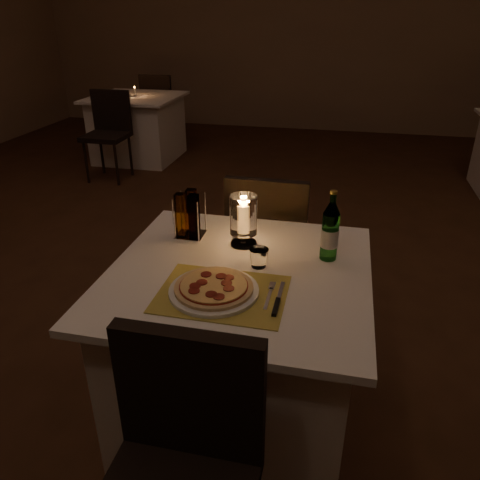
% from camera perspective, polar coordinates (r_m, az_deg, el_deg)
% --- Properties ---
extents(floor, '(8.00, 10.00, 0.02)m').
position_cam_1_polar(floor, '(2.81, -1.64, -9.71)').
color(floor, '#472816').
rests_on(floor, ground).
extents(wall_back, '(8.00, 0.02, 3.00)m').
position_cam_1_polar(wall_back, '(7.24, 8.90, 24.90)').
color(wall_back, '#977657').
rests_on(wall_back, ground).
extents(main_table, '(1.00, 1.00, 0.74)m').
position_cam_1_polar(main_table, '(2.02, -0.13, -12.71)').
color(main_table, white).
rests_on(main_table, ground).
extents(chair_near, '(0.42, 0.42, 0.90)m').
position_cam_1_polar(chair_near, '(1.41, -7.22, -25.04)').
color(chair_near, black).
rests_on(chair_near, ground).
extents(chair_far, '(0.42, 0.42, 0.90)m').
position_cam_1_polar(chair_far, '(2.52, 3.45, 0.50)').
color(chair_far, black).
rests_on(chair_far, ground).
extents(placemat, '(0.45, 0.34, 0.00)m').
position_cam_1_polar(placemat, '(1.66, -2.19, -6.57)').
color(placemat, gold).
rests_on(placemat, main_table).
extents(plate, '(0.32, 0.32, 0.01)m').
position_cam_1_polar(plate, '(1.67, -3.20, -6.18)').
color(plate, white).
rests_on(plate, placemat).
extents(pizza, '(0.28, 0.28, 0.02)m').
position_cam_1_polar(pizza, '(1.66, -3.22, -5.71)').
color(pizza, '#D8B77F').
rests_on(pizza, plate).
extents(fork, '(0.02, 0.18, 0.00)m').
position_cam_1_polar(fork, '(1.66, 3.65, -6.51)').
color(fork, silver).
rests_on(fork, placemat).
extents(knife, '(0.02, 0.22, 0.01)m').
position_cam_1_polar(knife, '(1.61, 4.54, -7.70)').
color(knife, black).
rests_on(knife, placemat).
extents(tumbler, '(0.08, 0.08, 0.08)m').
position_cam_1_polar(tumbler, '(1.82, 2.31, -2.19)').
color(tumbler, white).
rests_on(tumbler, main_table).
extents(water_bottle, '(0.07, 0.07, 0.29)m').
position_cam_1_polar(water_bottle, '(1.87, 10.92, 0.94)').
color(water_bottle, '#58A55C').
rests_on(water_bottle, main_table).
extents(hurricane_candle, '(0.12, 0.12, 0.22)m').
position_cam_1_polar(hurricane_candle, '(1.95, 0.43, 2.87)').
color(hurricane_candle, white).
rests_on(hurricane_candle, main_table).
extents(cruet_caddy, '(0.12, 0.12, 0.21)m').
position_cam_1_polar(cruet_caddy, '(2.05, -6.23, 2.92)').
color(cruet_caddy, white).
rests_on(cruet_caddy, main_table).
extents(neighbor_table_left, '(1.00, 1.00, 0.74)m').
position_cam_1_polar(neighbor_table_left, '(5.87, -12.29, 13.24)').
color(neighbor_table_left, white).
rests_on(neighbor_table_left, ground).
extents(neighbor_chair_la, '(0.42, 0.42, 0.90)m').
position_cam_1_polar(neighbor_chair_la, '(5.21, -15.71, 13.24)').
color(neighbor_chair_la, black).
rests_on(neighbor_chair_la, ground).
extents(neighbor_chair_lb, '(0.42, 0.42, 0.90)m').
position_cam_1_polar(neighbor_chair_lb, '(6.48, -9.82, 16.23)').
color(neighbor_chair_lb, black).
rests_on(neighbor_chair_lb, ground).
extents(neighbor_candle_left, '(0.03, 0.03, 0.11)m').
position_cam_1_polar(neighbor_candle_left, '(5.80, -12.70, 17.23)').
color(neighbor_candle_left, white).
rests_on(neighbor_candle_left, neighbor_table_left).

